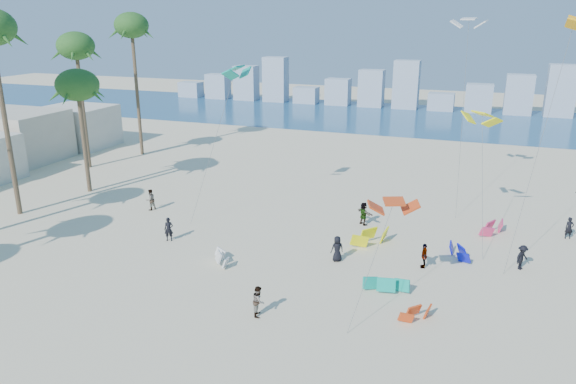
% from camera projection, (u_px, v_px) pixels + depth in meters
% --- Properties ---
extents(ocean, '(220.00, 220.00, 0.00)m').
position_uv_depth(ocean, '(387.00, 117.00, 88.32)').
color(ocean, navy).
rests_on(ocean, ground).
extents(kitesurfer_near, '(0.75, 0.64, 1.76)m').
position_uv_depth(kitesurfer_near, '(169.00, 229.00, 39.24)').
color(kitesurfer_near, black).
rests_on(kitesurfer_near, ground).
extents(kitesurfer_mid, '(0.86, 0.99, 1.74)m').
position_uv_depth(kitesurfer_mid, '(259.00, 301.00, 29.37)').
color(kitesurfer_mid, gray).
rests_on(kitesurfer_mid, ground).
extents(kitesurfers_far, '(33.30, 10.26, 1.83)m').
position_uv_depth(kitesurfers_far, '(361.00, 228.00, 39.50)').
color(kitesurfers_far, black).
rests_on(kitesurfers_far, ground).
extents(grounded_kites, '(19.06, 16.93, 1.06)m').
position_uv_depth(grounded_kites, '(397.00, 252.00, 36.50)').
color(grounded_kites, silver).
rests_on(grounded_kites, ground).
extents(flying_kites, '(34.21, 24.97, 16.09)m').
position_uv_depth(flying_kites, '(492.00, 98.00, 35.19)').
color(flying_kites, red).
rests_on(flying_kites, ground).
extents(distant_skyline, '(85.00, 3.00, 8.40)m').
position_uv_depth(distant_skyline, '(391.00, 90.00, 96.70)').
color(distant_skyline, '#9EADBF').
rests_on(distant_skyline, ground).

